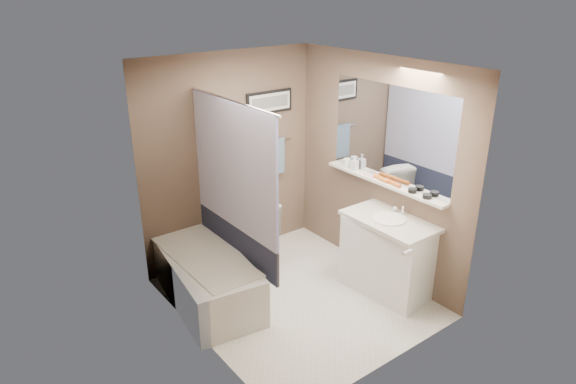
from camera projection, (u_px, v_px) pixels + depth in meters
ground at (297, 298)px, 5.36m from camera, size 2.50×2.50×0.00m
ceiling at (298, 67)px, 4.46m from camera, size 2.20×2.50×0.04m
wall_back at (231, 159)px, 5.82m from camera, size 2.20×0.04×2.40m
wall_front at (395, 240)px, 4.00m from camera, size 2.20×0.04×2.40m
wall_left at (196, 221)px, 4.31m from camera, size 0.04×2.50×2.40m
wall_right at (376, 169)px, 5.51m from camera, size 0.04×2.50×2.40m
tile_surround at (171, 223)px, 4.74m from camera, size 0.02×1.55×2.00m
curtain_rod at (231, 100)px, 4.73m from camera, size 0.02×1.55×0.02m
curtain_upper at (233, 167)px, 4.98m from camera, size 0.03×1.45×1.28m
curtain_lower at (237, 242)px, 5.29m from camera, size 0.03×1.45×0.36m
mirror at (390, 134)px, 5.25m from camera, size 0.02×1.60×1.00m
shelf at (383, 182)px, 5.41m from camera, size 0.12×1.60×0.03m
towel_bar at (271, 142)px, 6.07m from camera, size 0.60×0.02×0.02m
towel at (272, 157)px, 6.13m from camera, size 0.34×0.05×0.44m
art_frame at (269, 102)px, 5.90m from camera, size 0.62×0.02×0.26m
art_mat at (270, 102)px, 5.89m from camera, size 0.56×0.00×0.20m
art_image at (270, 102)px, 5.89m from camera, size 0.50×0.00×0.13m
door at (438, 243)px, 4.38m from camera, size 0.80×0.02×2.00m
door_handle at (407, 252)px, 4.23m from camera, size 0.10×0.02×0.02m
bathtub at (206, 278)px, 5.26m from camera, size 0.90×1.58×0.50m
tub_rim at (205, 257)px, 5.16m from camera, size 0.56×1.36×0.02m
toilet at (243, 233)px, 5.85m from camera, size 0.63×0.89×0.82m
vanity at (387, 257)px, 5.36m from camera, size 0.59×0.94×0.80m
countertop at (390, 221)px, 5.19m from camera, size 0.54×0.96×0.04m
sink_basin at (389, 219)px, 5.17m from camera, size 0.34×0.34×0.01m
faucet_spout at (403, 210)px, 5.27m from camera, size 0.02×0.02×0.10m
faucet_knob at (395, 209)px, 5.35m from camera, size 0.05×0.05×0.05m
candle_bowl_near at (427, 196)px, 4.98m from camera, size 0.09×0.09×0.04m
candle_bowl_far at (412, 191)px, 5.11m from camera, size 0.09×0.09×0.04m
hair_brush_front at (393, 183)px, 5.30m from camera, size 0.07×0.22×0.04m
hair_brush_back at (381, 178)px, 5.42m from camera, size 0.07×0.22×0.04m
pink_comb at (369, 175)px, 5.57m from camera, size 0.04×0.16×0.01m
glass_jar at (347, 163)px, 5.80m from camera, size 0.08×0.08×0.10m
soap_bottle at (354, 163)px, 5.70m from camera, size 0.08×0.08×0.16m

